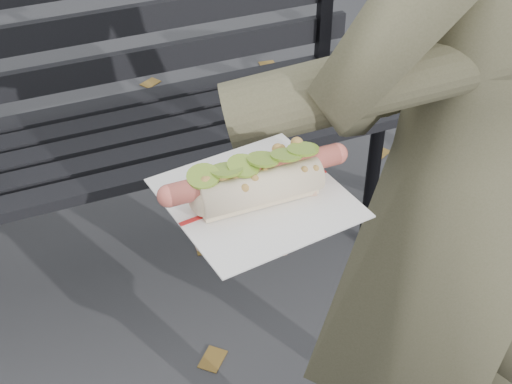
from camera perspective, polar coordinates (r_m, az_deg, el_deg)
park_bench at (r=1.97m, az=-11.02°, el=6.64°), size 1.50×0.44×0.88m
person at (r=1.19m, az=15.99°, el=-0.09°), size 0.64×0.46×1.64m
held_hotdog at (r=0.91m, az=9.68°, el=7.30°), size 0.63×0.32×0.20m
fallen_leaves at (r=1.96m, az=1.95°, el=-13.17°), size 4.71×3.24×0.00m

